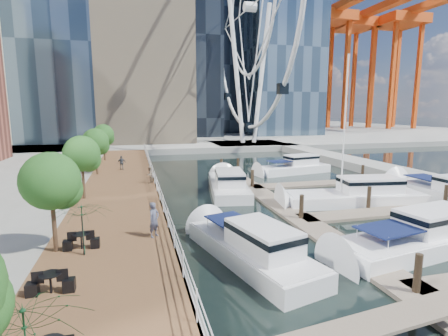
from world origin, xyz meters
TOP-DOWN VIEW (x-y plane):
  - ground at (0.00, 0.00)m, footprint 520.00×520.00m
  - boardwalk at (-9.00, 15.00)m, footprint 6.00×60.00m
  - seawall at (-6.00, 15.00)m, footprint 0.25×60.00m
  - land_far at (0.00, 102.00)m, footprint 200.00×114.00m
  - breakwater at (20.00, 20.00)m, footprint 4.00×60.00m
  - pier at (14.00, 52.00)m, footprint 14.00×12.00m
  - railing at (-6.10, 15.00)m, footprint 0.10×60.00m
  - floating_docks at (7.97, 9.98)m, footprint 16.00×34.00m
  - ferris_wheel at (14.00, 52.00)m, footprint 5.80×45.60m
  - port_cranes at (67.67, 95.67)m, footprint 40.00×52.00m
  - street_trees at (-11.40, 14.00)m, footprint 2.60×42.60m
  - cafe_tables at (-10.40, -2.00)m, footprint 2.50×13.70m
  - yacht_foreground at (6.71, 1.79)m, footprint 11.50×4.82m
  - pedestrian_near at (-6.91, 4.76)m, footprint 0.77×0.77m
  - pedestrian_mid at (-6.50, 18.30)m, footprint 0.85×0.90m
  - pedestrian_far at (-9.07, 26.07)m, footprint 0.92×0.48m
  - moored_yachts at (8.30, 10.37)m, footprint 23.90×34.63m
  - cafe_seating at (-9.97, -2.63)m, footprint 3.25×12.42m

SIDE VIEW (x-z plane):
  - ground at x=0.00m, z-range 0.00..0.00m
  - yacht_foreground at x=6.71m, z-range -1.07..1.07m
  - moored_yachts at x=8.30m, z-range -5.75..5.75m
  - floating_docks at x=7.97m, z-range -0.81..1.79m
  - boardwalk at x=-9.00m, z-range 0.00..1.00m
  - seawall at x=-6.00m, z-range 0.00..1.00m
  - land_far at x=0.00m, z-range 0.00..1.00m
  - breakwater at x=20.00m, z-range 0.00..1.00m
  - pier at x=14.00m, z-range 0.00..1.00m
  - cafe_tables at x=-10.40m, z-range 1.00..1.74m
  - railing at x=-6.10m, z-range 1.00..2.05m
  - pedestrian_mid at x=-6.50m, z-range 1.00..2.47m
  - pedestrian_far at x=-9.07m, z-range 1.00..2.51m
  - pedestrian_near at x=-6.91m, z-range 1.00..2.80m
  - cafe_seating at x=-9.97m, z-range 0.92..3.44m
  - street_trees at x=-11.40m, z-range 1.99..6.59m
  - port_cranes at x=67.67m, z-range 1.00..39.00m
  - ferris_wheel at x=14.00m, z-range 2.02..49.82m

